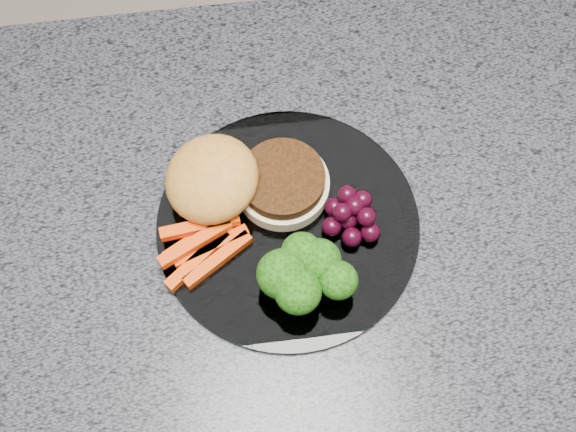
{
  "coord_description": "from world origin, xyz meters",
  "views": [
    {
      "loc": [
        -0.14,
        -0.29,
        1.63
      ],
      "look_at": [
        -0.11,
        0.02,
        0.93
      ],
      "focal_mm": 50.0,
      "sensor_mm": 36.0,
      "label": 1
    }
  ],
  "objects_px": {
    "plate": "(288,225)",
    "grape_bunch": "(353,214)",
    "burger": "(237,182)",
    "island_cabinet": "(358,351)"
  },
  "relations": [
    {
      "from": "plate",
      "to": "grape_bunch",
      "type": "xyz_separation_m",
      "value": [
        0.06,
        -0.0,
        0.02
      ]
    },
    {
      "from": "island_cabinet",
      "to": "burger",
      "type": "distance_m",
      "value": 0.52
    },
    {
      "from": "island_cabinet",
      "to": "grape_bunch",
      "type": "xyz_separation_m",
      "value": [
        -0.04,
        0.01,
        0.49
      ]
    },
    {
      "from": "plate",
      "to": "burger",
      "type": "relative_size",
      "value": 1.45
    },
    {
      "from": "island_cabinet",
      "to": "burger",
      "type": "xyz_separation_m",
      "value": [
        -0.15,
        0.06,
        0.5
      ]
    },
    {
      "from": "plate",
      "to": "burger",
      "type": "xyz_separation_m",
      "value": [
        -0.04,
        0.04,
        0.02
      ]
    },
    {
      "from": "plate",
      "to": "grape_bunch",
      "type": "distance_m",
      "value": 0.07
    },
    {
      "from": "plate",
      "to": "grape_bunch",
      "type": "height_order",
      "value": "grape_bunch"
    },
    {
      "from": "burger",
      "to": "grape_bunch",
      "type": "distance_m",
      "value": 0.12
    },
    {
      "from": "burger",
      "to": "grape_bunch",
      "type": "xyz_separation_m",
      "value": [
        0.11,
        -0.04,
        -0.01
      ]
    }
  ]
}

